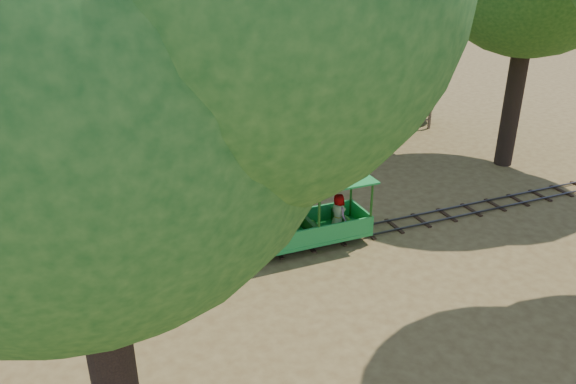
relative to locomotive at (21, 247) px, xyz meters
name	(u,v)px	position (x,y,z in m)	size (l,w,h in m)	color
ground	(338,239)	(8.50, -0.06, -1.55)	(90.00, 90.00, 0.00)	olive
track	(338,237)	(8.50, -0.06, -1.48)	(22.00, 1.00, 0.10)	#3F3D3A
locomotive	(21,247)	(0.00, 0.00, 0.00)	(2.38, 1.10, 2.75)	black
carriage_front	(169,248)	(3.47, -0.07, -0.73)	(3.66, 1.49, 1.90)	green
carriage_rear	(307,220)	(7.51, -0.03, -0.75)	(3.66, 1.50, 1.90)	green
oak_sw	(53,22)	(1.47, -6.47, 5.89)	(8.03, 7.06, 10.32)	#2D2116
fence	(250,141)	(8.50, 7.94, -0.97)	(18.10, 0.10, 1.00)	brown
shrub_west	(151,137)	(4.65, 9.24, -0.74)	(2.34, 1.80, 1.62)	#2D6B1E
shrub_mid_w	(138,134)	(4.15, 9.24, -0.51)	(3.00, 2.30, 2.07)	#2D6B1E
shrub_mid_e	(329,116)	(12.83, 9.24, -0.74)	(2.33, 1.79, 1.61)	#2D6B1E
shrub_east	(410,104)	(17.26, 9.24, -0.68)	(2.51, 1.93, 1.73)	#2D6B1E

